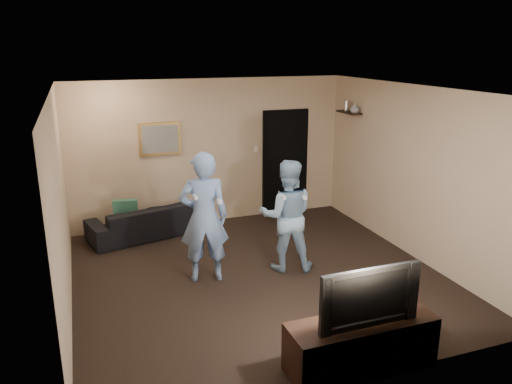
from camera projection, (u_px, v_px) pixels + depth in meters
name	position (u px, v px, depth m)	size (l,w,h in m)	color
ground	(258.00, 275.00, 7.10)	(5.00, 5.00, 0.00)	black
ceiling	(258.00, 90.00, 6.36)	(5.00, 5.00, 0.04)	silver
wall_back	(211.00, 152.00, 8.98)	(5.00, 0.04, 2.60)	tan
wall_front	(353.00, 260.00, 4.47)	(5.00, 0.04, 2.60)	tan
wall_left	(60.00, 207.00, 5.92)	(0.04, 5.00, 2.60)	tan
wall_right	(413.00, 172.00, 7.54)	(0.04, 5.00, 2.60)	tan
sofa	(145.00, 221.00, 8.49)	(1.88, 0.73, 0.55)	black
throw_pillow	(126.00, 211.00, 8.33)	(0.40, 0.13, 0.40)	#1B5340
painting_frame	(160.00, 139.00, 8.58)	(0.72, 0.05, 0.57)	olive
painting_canvas	(160.00, 139.00, 8.56)	(0.62, 0.01, 0.47)	slate
doorway	(285.00, 162.00, 9.51)	(0.90, 0.06, 2.00)	black
light_switch	(255.00, 149.00, 9.24)	(0.08, 0.02, 0.12)	silver
wall_shelf	(349.00, 112.00, 8.93)	(0.20, 0.60, 0.03)	black
shelf_vase	(355.00, 108.00, 8.73)	(0.16, 0.16, 0.17)	#A6A6AB
shelf_figurine	(346.00, 106.00, 9.00)	(0.06, 0.06, 0.18)	silver
tv_console	(361.00, 345.00, 5.02)	(1.53, 0.49, 0.55)	black
television	(364.00, 293.00, 4.86)	(1.07, 0.14, 0.62)	black
wii_player_left	(204.00, 217.00, 6.75)	(0.73, 0.56, 1.82)	#7698CD
wii_player_right	(287.00, 216.00, 7.12)	(0.95, 0.84, 1.63)	#87AAC4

